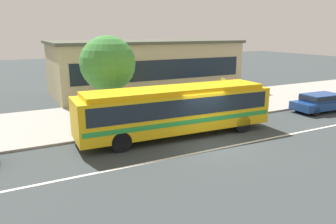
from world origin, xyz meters
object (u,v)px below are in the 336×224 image
at_px(transit_bus, 176,108).
at_px(bus_stop_sign, 223,92).
at_px(pedestrian_waiting_near_sign, 153,110).
at_px(street_tree_near_stop, 108,64).
at_px(sedan_far_ahead, 322,101).

height_order(transit_bus, bus_stop_sign, transit_bus).
distance_m(pedestrian_waiting_near_sign, street_tree_near_stop, 3.88).
xyz_separation_m(transit_bus, pedestrian_waiting_near_sign, (-0.51, 1.93, -0.47)).
xyz_separation_m(transit_bus, sedan_far_ahead, (11.99, 0.07, -0.85)).
relative_size(sedan_far_ahead, bus_stop_sign, 1.87).
relative_size(pedestrian_waiting_near_sign, bus_stop_sign, 0.67).
bearing_deg(sedan_far_ahead, bus_stop_sign, 164.81).
bearing_deg(transit_bus, street_tree_near_stop, 122.63).
distance_m(transit_bus, street_tree_near_stop, 5.16).
height_order(transit_bus, street_tree_near_stop, street_tree_near_stop).
height_order(sedan_far_ahead, pedestrian_waiting_near_sign, pedestrian_waiting_near_sign).
xyz_separation_m(sedan_far_ahead, street_tree_near_stop, (-14.52, 3.88, 3.01)).
bearing_deg(bus_stop_sign, transit_bus, -156.14).
relative_size(sedan_far_ahead, pedestrian_waiting_near_sign, 2.80).
height_order(pedestrian_waiting_near_sign, street_tree_near_stop, street_tree_near_stop).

